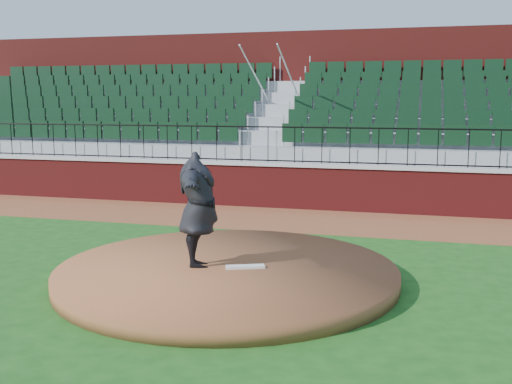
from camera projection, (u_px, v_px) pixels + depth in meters
ground at (233, 278)px, 10.57m from camera, size 90.00×90.00×0.00m
warning_track at (296, 219)px, 15.72m from camera, size 34.00×3.20×0.01m
field_wall at (308, 188)px, 17.15m from camera, size 34.00×0.35×1.20m
wall_cap at (308, 165)px, 17.05m from camera, size 34.00×0.45×0.10m
wall_railing at (308, 145)px, 16.97m from camera, size 34.00×0.05×1.00m
seating_stands at (324, 124)px, 19.49m from camera, size 34.00×5.10×4.60m
concourse_wall at (336, 108)px, 22.09m from camera, size 34.00×0.50×5.50m
pitchers_mound at (227, 273)px, 10.46m from camera, size 5.83×5.83×0.25m
pitching_rubber at (245, 267)px, 10.32m from camera, size 0.67×0.41×0.04m
pitcher at (198, 210)px, 10.29m from camera, size 1.46×2.50×1.97m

